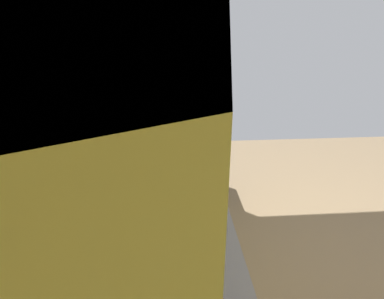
# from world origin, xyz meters

# --- Properties ---
(ground_plane) EXTENTS (6.08, 6.08, 0.00)m
(ground_plane) POSITION_xyz_m (0.00, 0.00, 0.00)
(ground_plane) COLOR brown
(wall_back) EXTENTS (3.92, 0.12, 2.77)m
(wall_back) POSITION_xyz_m (0.00, 1.71, 1.39)
(wall_back) COLOR #E4C37C
(wall_back) RESTS_ON ground_plane
(counter_run) EXTENTS (3.02, 0.62, 0.92)m
(counter_run) POSITION_xyz_m (-0.38, 1.36, 0.46)
(counter_run) COLOR #E5DD77
(counter_run) RESTS_ON ground_plane
(upper_cabinets) EXTENTS (2.34, 0.32, 0.67)m
(upper_cabinets) POSITION_xyz_m (-0.38, 1.49, 1.86)
(upper_cabinets) COLOR #DCE576
(oven_range) EXTENTS (0.71, 0.67, 1.10)m
(oven_range) POSITION_xyz_m (1.48, 1.32, 0.48)
(oven_range) COLOR black
(oven_range) RESTS_ON ground_plane
(microwave) EXTENTS (0.53, 0.38, 0.34)m
(microwave) POSITION_xyz_m (0.00, 1.38, 1.09)
(microwave) COLOR white
(microwave) RESTS_ON counter_run
(bowl) EXTENTS (0.14, 0.14, 0.05)m
(bowl) POSITION_xyz_m (-0.45, 1.28, 0.95)
(bowl) COLOR gold
(bowl) RESTS_ON counter_run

